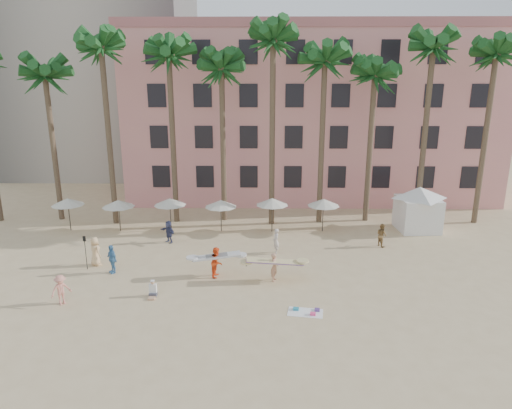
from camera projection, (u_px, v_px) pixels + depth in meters
The scene contains 11 objects.
ground at pixel (220, 308), 24.05m from camera, with size 120.00×120.00×0.00m, color #D1B789.
pink_hotel at pixel (309, 115), 46.84m from camera, with size 35.00×14.00×16.00m, color #E09188.
palm_row at pixel (240, 61), 35.00m from camera, with size 44.40×5.40×16.30m.
umbrella_row at pixel (195, 202), 35.50m from camera, with size 22.50×2.70×2.73m.
cabana at pixel (418, 205), 35.85m from camera, with size 4.73×4.73×3.50m.
beach_towel at pixel (306, 312), 23.57m from camera, with size 1.93×1.26×0.14m.
carrier_yellow at pixel (274, 265), 27.03m from camera, with size 3.40×1.01×1.75m.
carrier_white at pixel (217, 261), 27.63m from camera, with size 3.00×1.24×1.86m.
beachgoers at pixel (175, 250), 29.69m from camera, with size 20.33×10.84×1.91m.
paddle at pixel (85, 248), 28.52m from camera, with size 0.18×0.04×2.23m.
seated_man at pixel (153, 291), 25.22m from camera, with size 0.41×0.71×0.93m.
Camera 1 is at (2.24, -21.66, 11.73)m, focal length 32.00 mm.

